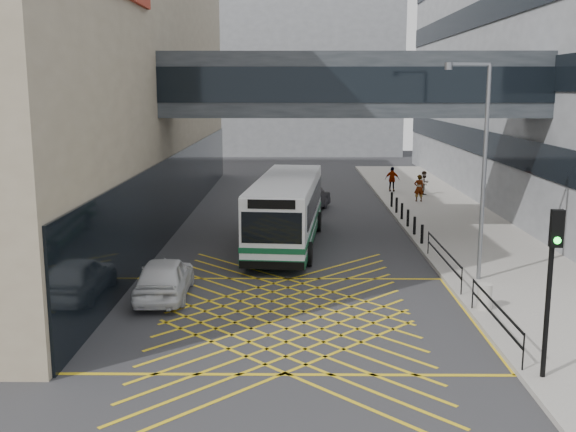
{
  "coord_description": "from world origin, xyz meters",
  "views": [
    {
      "loc": [
        0.22,
        -20.94,
        7.33
      ],
      "look_at": [
        0.0,
        4.0,
        2.6
      ],
      "focal_mm": 42.0,
      "sensor_mm": 36.0,
      "label": 1
    }
  ],
  "objects_px": {
    "traffic_light": "(552,270)",
    "street_lamp": "(480,159)",
    "pedestrian_b": "(424,183)",
    "pedestrian_c": "(392,179)",
    "litter_bin": "(484,296)",
    "car_silver": "(289,216)",
    "pedestrian_a": "(419,188)",
    "bus": "(287,209)",
    "car_white": "(164,277)",
    "car_dark": "(307,199)"
  },
  "relations": [
    {
      "from": "litter_bin",
      "to": "pedestrian_c",
      "type": "bearing_deg",
      "value": 88.57
    },
    {
      "from": "pedestrian_a",
      "to": "pedestrian_b",
      "type": "xyz_separation_m",
      "value": [
        0.85,
        2.6,
        -0.05
      ]
    },
    {
      "from": "car_dark",
      "to": "pedestrian_a",
      "type": "relative_size",
      "value": 2.88
    },
    {
      "from": "street_lamp",
      "to": "litter_bin",
      "type": "relative_size",
      "value": 9.54
    },
    {
      "from": "pedestrian_c",
      "to": "car_silver",
      "type": "bearing_deg",
      "value": 76.44
    },
    {
      "from": "car_dark",
      "to": "pedestrian_b",
      "type": "distance_m",
      "value": 9.77
    },
    {
      "from": "car_white",
      "to": "litter_bin",
      "type": "height_order",
      "value": "car_white"
    },
    {
      "from": "car_white",
      "to": "pedestrian_c",
      "type": "relative_size",
      "value": 2.74
    },
    {
      "from": "pedestrian_b",
      "to": "litter_bin",
      "type": "bearing_deg",
      "value": -135.5
    },
    {
      "from": "litter_bin",
      "to": "pedestrian_c",
      "type": "relative_size",
      "value": 0.49
    },
    {
      "from": "street_lamp",
      "to": "pedestrian_b",
      "type": "distance_m",
      "value": 21.13
    },
    {
      "from": "car_silver",
      "to": "pedestrian_c",
      "type": "bearing_deg",
      "value": -103.75
    },
    {
      "from": "bus",
      "to": "pedestrian_b",
      "type": "relative_size",
      "value": 7.1
    },
    {
      "from": "bus",
      "to": "car_silver",
      "type": "xyz_separation_m",
      "value": [
        0.06,
        3.98,
        -1.09
      ]
    },
    {
      "from": "car_silver",
      "to": "street_lamp",
      "type": "relative_size",
      "value": 0.5
    },
    {
      "from": "pedestrian_a",
      "to": "litter_bin",
      "type": "bearing_deg",
      "value": 81.07
    },
    {
      "from": "litter_bin",
      "to": "pedestrian_b",
      "type": "relative_size",
      "value": 0.52
    },
    {
      "from": "pedestrian_b",
      "to": "pedestrian_c",
      "type": "relative_size",
      "value": 0.94
    },
    {
      "from": "car_silver",
      "to": "pedestrian_b",
      "type": "relative_size",
      "value": 2.47
    },
    {
      "from": "traffic_light",
      "to": "street_lamp",
      "type": "relative_size",
      "value": 0.54
    },
    {
      "from": "traffic_light",
      "to": "litter_bin",
      "type": "distance_m",
      "value": 5.95
    },
    {
      "from": "car_white",
      "to": "traffic_light",
      "type": "xyz_separation_m",
      "value": [
        10.89,
        -7.1,
        2.23
      ]
    },
    {
      "from": "car_silver",
      "to": "traffic_light",
      "type": "relative_size",
      "value": 0.93
    },
    {
      "from": "bus",
      "to": "street_lamp",
      "type": "xyz_separation_m",
      "value": [
        7.22,
        -6.43,
        3.05
      ]
    },
    {
      "from": "traffic_light",
      "to": "pedestrian_c",
      "type": "xyz_separation_m",
      "value": [
        0.65,
        31.27,
        -1.95
      ]
    },
    {
      "from": "car_silver",
      "to": "traffic_light",
      "type": "xyz_separation_m",
      "value": [
        6.57,
        -19.38,
        2.35
      ]
    },
    {
      "from": "car_white",
      "to": "pedestrian_b",
      "type": "xyz_separation_m",
      "value": [
        13.49,
        22.55,
        0.22
      ]
    },
    {
      "from": "car_white",
      "to": "car_dark",
      "type": "height_order",
      "value": "car_dark"
    },
    {
      "from": "car_silver",
      "to": "pedestrian_c",
      "type": "xyz_separation_m",
      "value": [
        7.21,
        11.88,
        0.4
      ]
    },
    {
      "from": "bus",
      "to": "pedestrian_b",
      "type": "bearing_deg",
      "value": 62.41
    },
    {
      "from": "bus",
      "to": "car_silver",
      "type": "bearing_deg",
      "value": 94.44
    },
    {
      "from": "street_lamp",
      "to": "car_white",
      "type": "bearing_deg",
      "value": 176.36
    },
    {
      "from": "car_dark",
      "to": "car_silver",
      "type": "height_order",
      "value": "car_dark"
    },
    {
      "from": "pedestrian_b",
      "to": "car_silver",
      "type": "bearing_deg",
      "value": -171.12
    },
    {
      "from": "traffic_light",
      "to": "pedestrian_c",
      "type": "height_order",
      "value": "traffic_light"
    },
    {
      "from": "car_white",
      "to": "pedestrian_b",
      "type": "distance_m",
      "value": 26.28
    },
    {
      "from": "car_dark",
      "to": "pedestrian_c",
      "type": "relative_size",
      "value": 2.87
    },
    {
      "from": "bus",
      "to": "pedestrian_b",
      "type": "xyz_separation_m",
      "value": [
        9.23,
        14.26,
        -0.74
      ]
    },
    {
      "from": "car_dark",
      "to": "pedestrian_c",
      "type": "distance_m",
      "value": 9.37
    },
    {
      "from": "car_dark",
      "to": "pedestrian_b",
      "type": "bearing_deg",
      "value": -127.51
    },
    {
      "from": "traffic_light",
      "to": "litter_bin",
      "type": "bearing_deg",
      "value": 93.15
    },
    {
      "from": "traffic_light",
      "to": "litter_bin",
      "type": "relative_size",
      "value": 5.12
    },
    {
      "from": "bus",
      "to": "traffic_light",
      "type": "distance_m",
      "value": 16.81
    },
    {
      "from": "car_dark",
      "to": "car_silver",
      "type": "relative_size",
      "value": 1.23
    },
    {
      "from": "litter_bin",
      "to": "street_lamp",
      "type": "bearing_deg",
      "value": 80.43
    },
    {
      "from": "bus",
      "to": "car_dark",
      "type": "height_order",
      "value": "bus"
    },
    {
      "from": "car_white",
      "to": "litter_bin",
      "type": "xyz_separation_m",
      "value": [
        10.89,
        -1.65,
        -0.17
      ]
    },
    {
      "from": "car_white",
      "to": "pedestrian_a",
      "type": "height_order",
      "value": "pedestrian_a"
    },
    {
      "from": "bus",
      "to": "street_lamp",
      "type": "relative_size",
      "value": 1.44
    },
    {
      "from": "car_silver",
      "to": "traffic_light",
      "type": "height_order",
      "value": "traffic_light"
    }
  ]
}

